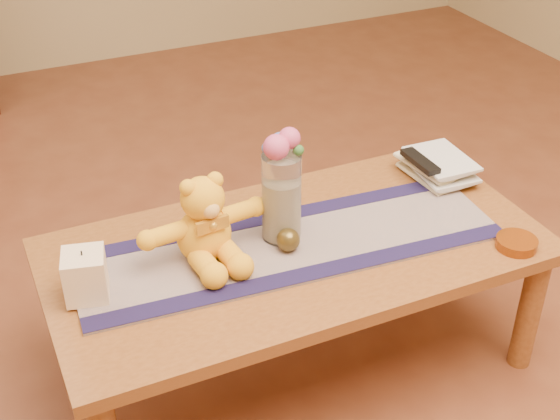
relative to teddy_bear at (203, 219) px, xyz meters
name	(u,v)px	position (x,y,z in m)	size (l,w,h in m)	color
floor	(294,361)	(0.25, -0.05, -0.58)	(5.50, 5.50, 0.00)	#5F2E1B
coffee_table_top	(296,250)	(0.25, -0.05, -0.15)	(1.40, 0.70, 0.04)	brown
table_leg_fr	(529,311)	(0.89, -0.34, -0.37)	(0.07, 0.07, 0.41)	brown
table_leg_bl	(61,312)	(-0.39, 0.24, -0.37)	(0.07, 0.07, 0.41)	brown
table_leg_br	(422,215)	(0.89, 0.24, -0.37)	(0.07, 0.07, 0.41)	brown
persian_runner	(290,245)	(0.23, -0.05, -0.12)	(1.20, 0.35, 0.01)	#1C234F
runner_border_near	(310,273)	(0.22, -0.20, -0.12)	(1.20, 0.06, 0.00)	#19133B
runner_border_far	(273,217)	(0.24, 0.09, -0.12)	(1.20, 0.06, 0.00)	#19133B
teddy_bear	(203,219)	(0.00, 0.00, 0.00)	(0.35, 0.29, 0.23)	yellow
pillar_candle	(85,275)	(-0.33, -0.04, -0.05)	(0.10, 0.10, 0.13)	#FFE1BB
candle_wick	(81,253)	(-0.33, -0.04, 0.01)	(0.00, 0.00, 0.01)	black
glass_vase	(282,197)	(0.23, -0.01, 0.01)	(0.11, 0.11, 0.26)	silver
potpourri_fill	(282,209)	(0.23, -0.01, -0.03)	(0.09, 0.09, 0.18)	beige
rose_left	(276,147)	(0.21, -0.02, 0.18)	(0.07, 0.07, 0.07)	#CC487B
rose_right	(289,138)	(0.25, 0.00, 0.19)	(0.06, 0.06, 0.06)	#CC487B
blue_flower_back	(280,140)	(0.24, 0.03, 0.17)	(0.04, 0.04, 0.04)	#5463B6
blue_flower_side	(268,148)	(0.20, 0.01, 0.16)	(0.04, 0.04, 0.04)	#5463B6
leaf_sprig	(298,150)	(0.27, -0.03, 0.16)	(0.03, 0.03, 0.03)	#33662D
bronze_ball	(288,240)	(0.22, -0.08, -0.08)	(0.07, 0.07, 0.07)	#4F401A
book_bottom	(416,180)	(0.75, 0.10, -0.11)	(0.17, 0.22, 0.02)	beige
book_lower	(419,175)	(0.75, 0.09, -0.10)	(0.16, 0.22, 0.02)	beige
book_upper	(415,170)	(0.74, 0.10, -0.08)	(0.17, 0.22, 0.02)	beige
book_top	(419,165)	(0.75, 0.09, -0.06)	(0.16, 0.22, 0.02)	beige
tv_remote	(420,161)	(0.75, 0.09, -0.04)	(0.04, 0.16, 0.02)	black
amber_dish	(517,243)	(0.81, -0.32, -0.11)	(0.12, 0.12, 0.03)	#BF5914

